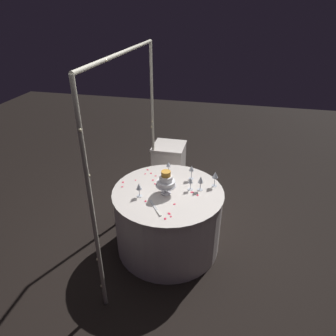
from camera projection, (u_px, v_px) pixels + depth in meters
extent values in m
plane|color=black|center=(168.00, 244.00, 3.68)|extent=(12.00, 12.00, 0.00)
cylinder|color=#B7B29E|center=(93.00, 213.00, 2.43)|extent=(0.04, 0.04, 2.20)
cylinder|color=#B7B29E|center=(153.00, 130.00, 4.02)|extent=(0.04, 0.04, 2.20)
cylinder|color=#B7B29E|center=(123.00, 52.00, 2.69)|extent=(1.86, 0.04, 0.04)
sphere|color=#F9EAB2|center=(77.00, 120.00, 2.06)|extent=(0.02, 0.02, 0.02)
sphere|color=#F9EAB2|center=(151.00, 67.00, 3.63)|extent=(0.02, 0.02, 0.02)
sphere|color=#F9EAB2|center=(84.00, 68.00, 2.07)|extent=(0.02, 0.02, 0.02)
sphere|color=#F9EAB2|center=(80.00, 130.00, 2.06)|extent=(0.02, 0.02, 0.02)
sphere|color=#F9EAB2|center=(154.00, 167.00, 4.27)|extent=(0.02, 0.02, 0.02)
sphere|color=#F9EAB2|center=(106.00, 60.00, 2.33)|extent=(0.02, 0.02, 0.02)
sphere|color=#F9EAB2|center=(102.00, 286.00, 2.83)|extent=(0.02, 0.02, 0.02)
sphere|color=#F9EAB2|center=(152.00, 125.00, 4.00)|extent=(0.02, 0.02, 0.02)
sphere|color=#F9EAB2|center=(119.00, 54.00, 2.61)|extent=(0.02, 0.02, 0.02)
sphere|color=#F9EAB2|center=(81.00, 133.00, 2.09)|extent=(0.02, 0.02, 0.02)
sphere|color=#F9EAB2|center=(153.00, 176.00, 4.36)|extent=(0.02, 0.02, 0.02)
sphere|color=#F9EAB2|center=(130.00, 49.00, 2.87)|extent=(0.02, 0.02, 0.02)
sphere|color=#F9EAB2|center=(98.00, 259.00, 2.66)|extent=(0.02, 0.02, 0.02)
sphere|color=#F9EAB2|center=(152.00, 127.00, 3.98)|extent=(0.02, 0.02, 0.02)
sphere|color=#F9EAB2|center=(140.00, 45.00, 3.12)|extent=(0.02, 0.02, 0.02)
sphere|color=#F9EAB2|center=(89.00, 176.00, 2.26)|extent=(0.02, 0.02, 0.02)
sphere|color=#F9EAB2|center=(152.00, 121.00, 3.95)|extent=(0.02, 0.02, 0.02)
sphere|color=#F9EAB2|center=(148.00, 42.00, 3.41)|extent=(0.02, 0.02, 0.02)
sphere|color=#F9EAB2|center=(95.00, 225.00, 2.51)|extent=(0.02, 0.02, 0.02)
cylinder|color=silver|center=(168.00, 220.00, 3.50)|extent=(1.21, 1.21, 0.76)
cylinder|color=silver|center=(168.00, 192.00, 3.31)|extent=(1.23, 1.23, 0.02)
cube|color=silver|center=(169.00, 170.00, 4.49)|extent=(0.43, 0.43, 0.79)
cube|color=silver|center=(169.00, 146.00, 4.29)|extent=(0.45, 0.45, 0.02)
cylinder|color=silver|center=(166.00, 193.00, 3.27)|extent=(0.11, 0.11, 0.01)
cylinder|color=silver|center=(166.00, 189.00, 3.24)|extent=(0.02, 0.02, 0.09)
cylinder|color=silver|center=(166.00, 185.00, 3.22)|extent=(0.22, 0.22, 0.01)
cylinder|color=white|center=(166.00, 183.00, 3.20)|extent=(0.20, 0.20, 0.05)
cylinder|color=white|center=(166.00, 178.00, 3.18)|extent=(0.14, 0.14, 0.06)
cylinder|color=gold|center=(166.00, 174.00, 3.15)|extent=(0.10, 0.10, 0.06)
cylinder|color=silver|center=(169.00, 174.00, 3.63)|extent=(0.06, 0.06, 0.00)
cylinder|color=silver|center=(169.00, 170.00, 3.60)|extent=(0.01, 0.01, 0.11)
cone|color=silver|center=(169.00, 164.00, 3.56)|extent=(0.05, 0.05, 0.06)
cylinder|color=silver|center=(200.00, 190.00, 3.33)|extent=(0.06, 0.06, 0.00)
cylinder|color=silver|center=(200.00, 186.00, 3.30)|extent=(0.01, 0.01, 0.09)
cone|color=silver|center=(201.00, 179.00, 3.26)|extent=(0.06, 0.06, 0.07)
cylinder|color=silver|center=(140.00, 196.00, 3.22)|extent=(0.06, 0.06, 0.00)
cylinder|color=silver|center=(139.00, 192.00, 3.20)|extent=(0.01, 0.01, 0.09)
cone|color=silver|center=(139.00, 186.00, 3.16)|extent=(0.06, 0.06, 0.07)
cylinder|color=silver|center=(190.00, 189.00, 3.33)|extent=(0.06, 0.06, 0.00)
cylinder|color=silver|center=(190.00, 186.00, 3.31)|extent=(0.01, 0.01, 0.09)
cone|color=silver|center=(191.00, 180.00, 3.27)|extent=(0.05, 0.05, 0.06)
cylinder|color=silver|center=(214.00, 186.00, 3.40)|extent=(0.06, 0.06, 0.00)
cylinder|color=silver|center=(215.00, 182.00, 3.37)|extent=(0.01, 0.01, 0.11)
cone|color=silver|center=(215.00, 175.00, 3.33)|extent=(0.07, 0.07, 0.07)
cylinder|color=silver|center=(191.00, 179.00, 3.53)|extent=(0.06, 0.06, 0.00)
cylinder|color=silver|center=(191.00, 174.00, 3.51)|extent=(0.01, 0.01, 0.11)
cone|color=silver|center=(192.00, 168.00, 3.47)|extent=(0.06, 0.06, 0.06)
cube|color=silver|center=(154.00, 206.00, 3.06)|extent=(0.19, 0.15, 0.01)
cube|color=white|center=(159.00, 213.00, 2.95)|extent=(0.08, 0.07, 0.01)
ellipsoid|color=#E02D47|center=(145.00, 174.00, 3.63)|extent=(0.03, 0.03, 0.00)
ellipsoid|color=#E02D47|center=(122.00, 187.00, 3.38)|extent=(0.03, 0.03, 0.00)
ellipsoid|color=#E02D47|center=(146.00, 201.00, 3.13)|extent=(0.03, 0.03, 0.00)
ellipsoid|color=#E02D47|center=(155.00, 184.00, 3.43)|extent=(0.03, 0.04, 0.00)
ellipsoid|color=#E02D47|center=(174.00, 183.00, 3.45)|extent=(0.03, 0.04, 0.00)
ellipsoid|color=#E02D47|center=(151.00, 173.00, 3.64)|extent=(0.03, 0.03, 0.00)
ellipsoid|color=#E02D47|center=(164.00, 179.00, 3.53)|extent=(0.04, 0.04, 0.00)
ellipsoid|color=#E02D47|center=(171.00, 216.00, 2.91)|extent=(0.03, 0.02, 0.00)
ellipsoid|color=#E02D47|center=(148.00, 170.00, 3.72)|extent=(0.04, 0.04, 0.00)
ellipsoid|color=#E02D47|center=(198.00, 195.00, 3.23)|extent=(0.04, 0.03, 0.00)
ellipsoid|color=#E02D47|center=(165.00, 219.00, 2.88)|extent=(0.04, 0.03, 0.00)
ellipsoid|color=#E02D47|center=(136.00, 180.00, 3.50)|extent=(0.02, 0.02, 0.00)
ellipsoid|color=#E02D47|center=(192.00, 192.00, 3.28)|extent=(0.03, 0.04, 0.00)
ellipsoid|color=#E02D47|center=(156.00, 176.00, 3.59)|extent=(0.03, 0.03, 0.00)
ellipsoid|color=#E02D47|center=(123.00, 182.00, 3.46)|extent=(0.04, 0.03, 0.00)
ellipsoid|color=#E02D47|center=(139.00, 188.00, 3.35)|extent=(0.03, 0.03, 0.00)
ellipsoid|color=#E02D47|center=(169.00, 214.00, 2.95)|extent=(0.05, 0.05, 0.00)
ellipsoid|color=#E02D47|center=(153.00, 180.00, 3.50)|extent=(0.04, 0.03, 0.00)
ellipsoid|color=#E02D47|center=(160.00, 185.00, 3.41)|extent=(0.04, 0.03, 0.00)
ellipsoid|color=#E02D47|center=(174.00, 204.00, 3.09)|extent=(0.04, 0.04, 0.00)
ellipsoid|color=#E02D47|center=(190.00, 181.00, 3.49)|extent=(0.04, 0.03, 0.00)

